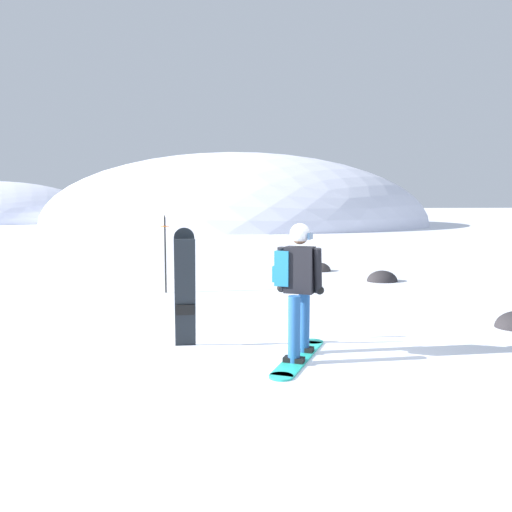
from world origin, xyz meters
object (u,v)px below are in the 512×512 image
object	(u,v)px
snowboarder_main	(297,287)
rock_small	(318,271)
rock_dark	(382,281)
spare_snowboard	(185,287)
piste_marker_near	(165,248)

from	to	relation	value
snowboarder_main	rock_small	xyz separation A→B (m)	(2.54, 8.07, -0.92)
rock_dark	rock_small	distance (m)	2.37
snowboarder_main	rock_dark	bearing A→B (deg)	58.88
spare_snowboard	piste_marker_near	world-z (taller)	piste_marker_near
rock_dark	rock_small	xyz separation A→B (m)	(-1.05, 2.12, 0.00)
snowboarder_main	rock_dark	xyz separation A→B (m)	(3.59, 5.95, -0.92)
piste_marker_near	rock_dark	xyz separation A→B (m)	(5.32, 0.82, -0.98)
piste_marker_near	rock_dark	size ratio (longest dim) A/B	2.23
spare_snowboard	rock_small	bearing A→B (deg)	61.96
snowboarder_main	spare_snowboard	xyz separation A→B (m)	(-1.39, 0.70, -0.09)
snowboarder_main	rock_dark	size ratio (longest dim) A/B	2.23
snowboarder_main	piste_marker_near	distance (m)	5.42
piste_marker_near	rock_dark	bearing A→B (deg)	8.74
rock_dark	piste_marker_near	bearing A→B (deg)	-171.26
piste_marker_near	rock_dark	world-z (taller)	piste_marker_near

